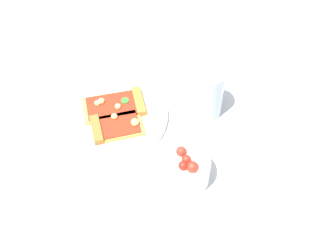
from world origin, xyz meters
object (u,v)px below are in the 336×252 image
plate (115,116)px  soda_glass (207,93)px  pizza_slice_far (116,105)px  salad_bowl (185,169)px  pizza_slice_near (114,126)px

plate → soda_glass: soda_glass is taller
plate → pizza_slice_far: size_ratio=1.58×
salad_bowl → soda_glass: soda_glass is taller
plate → salad_bowl: size_ratio=2.49×
plate → pizza_slice_far: pizza_slice_far is taller
pizza_slice_near → soda_glass: 0.22m
pizza_slice_far → pizza_slice_near: bearing=4.1°
plate → pizza_slice_far: bearing=174.8°
pizza_slice_far → soda_glass: (-0.02, 0.20, 0.04)m
plate → salad_bowl: 0.22m
salad_bowl → pizza_slice_near: bearing=-122.9°
pizza_slice_near → soda_glass: (-0.08, 0.20, 0.04)m
plate → salad_bowl: (0.14, 0.17, 0.03)m
soda_glass → salad_bowl: bearing=-11.1°
plate → pizza_slice_near: bearing=9.3°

